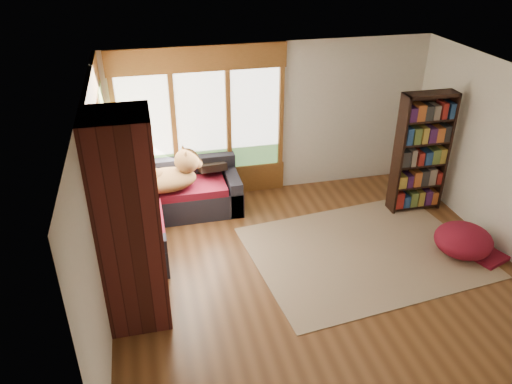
{
  "coord_description": "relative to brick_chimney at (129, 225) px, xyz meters",
  "views": [
    {
      "loc": [
        -2.11,
        -5.22,
        4.27
      ],
      "look_at": [
        -0.71,
        0.69,
        0.95
      ],
      "focal_mm": 35.0,
      "sensor_mm": 36.0,
      "label": 1
    }
  ],
  "objects": [
    {
      "name": "floor",
      "position": [
        2.4,
        0.35,
        -1.3
      ],
      "size": [
        5.5,
        5.5,
        0.0
      ],
      "primitive_type": "plane",
      "color": "#512E16",
      "rests_on": "ground"
    },
    {
      "name": "ceiling",
      "position": [
        2.4,
        0.35,
        1.3
      ],
      "size": [
        5.5,
        5.5,
        0.0
      ],
      "primitive_type": "plane",
      "color": "white"
    },
    {
      "name": "wall_back",
      "position": [
        2.4,
        2.85,
        0.0
      ],
      "size": [
        5.5,
        0.04,
        2.6
      ],
      "primitive_type": "cube",
      "color": "silver",
      "rests_on": "ground"
    },
    {
      "name": "wall_front",
      "position": [
        2.4,
        -2.15,
        0.0
      ],
      "size": [
        5.5,
        0.04,
        2.6
      ],
      "primitive_type": "cube",
      "color": "silver",
      "rests_on": "ground"
    },
    {
      "name": "wall_left",
      "position": [
        -0.35,
        0.35,
        0.0
      ],
      "size": [
        0.04,
        5.0,
        2.6
      ],
      "primitive_type": "cube",
      "color": "silver",
      "rests_on": "ground"
    },
    {
      "name": "wall_right",
      "position": [
        5.15,
        0.35,
        0.0
      ],
      "size": [
        0.04,
        5.0,
        2.6
      ],
      "primitive_type": "cube",
      "color": "silver",
      "rests_on": "ground"
    },
    {
      "name": "windows_back",
      "position": [
        1.2,
        2.82,
        0.05
      ],
      "size": [
        2.82,
        0.1,
        1.9
      ],
      "color": "brown",
      "rests_on": "wall_back"
    },
    {
      "name": "windows_left",
      "position": [
        -0.32,
        1.55,
        0.05
      ],
      "size": [
        0.1,
        2.62,
        1.9
      ],
      "color": "brown",
      "rests_on": "wall_left"
    },
    {
      "name": "roller_blind",
      "position": [
        -0.29,
        2.38,
        0.45
      ],
      "size": [
        0.03,
        0.72,
        0.9
      ],
      "primitive_type": "cube",
      "color": "#788F53",
      "rests_on": "wall_left"
    },
    {
      "name": "brick_chimney",
      "position": [
        0.0,
        0.0,
        0.0
      ],
      "size": [
        0.7,
        0.7,
        2.6
      ],
      "primitive_type": "cube",
      "color": "#471914",
      "rests_on": "ground"
    },
    {
      "name": "sectional_sofa",
      "position": [
        0.45,
        2.05,
        -1.0
      ],
      "size": [
        2.2,
        2.2,
        0.8
      ],
      "rotation": [
        0.0,
        0.0,
        0.01
      ],
      "color": "black",
      "rests_on": "ground"
    },
    {
      "name": "area_rug",
      "position": [
        3.2,
        0.59,
        -1.29
      ],
      "size": [
        3.44,
        2.78,
        0.01
      ],
      "primitive_type": "cube",
      "rotation": [
        0.0,
        0.0,
        0.11
      ],
      "color": "beige",
      "rests_on": "ground"
    },
    {
      "name": "bookshelf",
      "position": [
        4.54,
        1.6,
        -0.3
      ],
      "size": [
        0.85,
        0.28,
        1.99
      ],
      "color": "black",
      "rests_on": "ground"
    },
    {
      "name": "pouf",
      "position": [
        4.57,
        0.24,
        -1.07
      ],
      "size": [
        1.02,
        1.02,
        0.44
      ],
      "primitive_type": "ellipsoid",
      "rotation": [
        0.0,
        0.0,
        0.3
      ],
      "color": "maroon",
      "rests_on": "area_rug"
    },
    {
      "name": "dog_tan",
      "position": [
        0.6,
        2.19,
        -0.48
      ],
      "size": [
        1.07,
        0.72,
        0.56
      ],
      "rotation": [
        0.0,
        0.0,
        0.11
      ],
      "color": "brown",
      "rests_on": "sectional_sofa"
    },
    {
      "name": "dog_brindle",
      "position": [
        0.09,
        1.37,
        -0.57
      ],
      "size": [
        0.5,
        0.75,
        0.39
      ],
      "rotation": [
        0.0,
        0.0,
        1.47
      ],
      "color": "black",
      "rests_on": "sectional_sofa"
    },
    {
      "name": "throw_pillows",
      "position": [
        0.53,
        2.1,
        -0.54
      ],
      "size": [
        1.98,
        1.68,
        0.45
      ],
      "color": "black",
      "rests_on": "sectional_sofa"
    }
  ]
}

